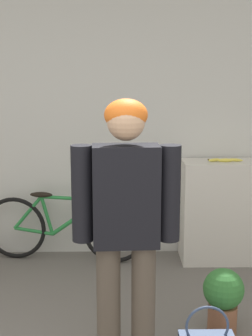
% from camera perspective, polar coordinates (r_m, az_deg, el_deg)
% --- Properties ---
extents(wall_back, '(8.00, 0.07, 2.60)m').
position_cam_1_polar(wall_back, '(4.60, -3.05, 5.27)').
color(wall_back, silver).
rests_on(wall_back, ground_plane).
extents(side_shelf, '(0.78, 0.40, 0.98)m').
position_cam_1_polar(side_shelf, '(4.62, 11.64, -5.19)').
color(side_shelf, beige).
rests_on(side_shelf, ground_plane).
extents(person, '(0.63, 0.24, 1.65)m').
position_cam_1_polar(person, '(2.74, -0.00, -5.90)').
color(person, '#4C4238').
rests_on(person, ground_plane).
extents(bicycle, '(1.60, 0.46, 0.69)m').
position_cam_1_polar(bicycle, '(4.59, -7.56, -7.16)').
color(bicycle, black).
rests_on(bicycle, ground_plane).
extents(banana, '(0.34, 0.09, 0.03)m').
position_cam_1_polar(banana, '(4.48, 11.92, 0.95)').
color(banana, '#EAD64C').
rests_on(banana, side_shelf).
extents(potted_plant, '(0.28, 0.28, 0.48)m').
position_cam_1_polar(potted_plant, '(3.42, 11.76, -15.19)').
color(potted_plant, brown).
rests_on(potted_plant, ground_plane).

